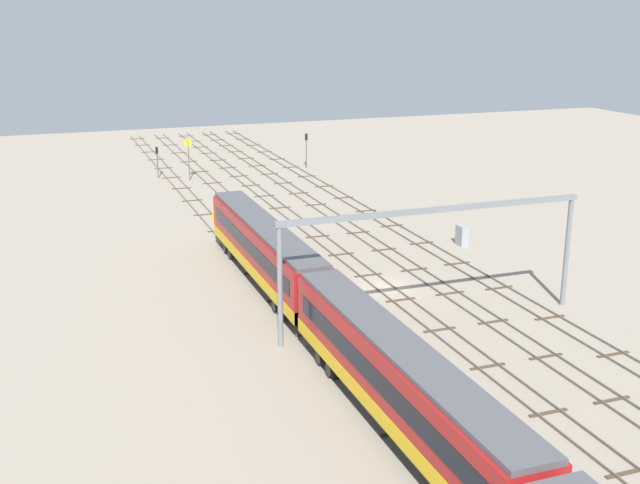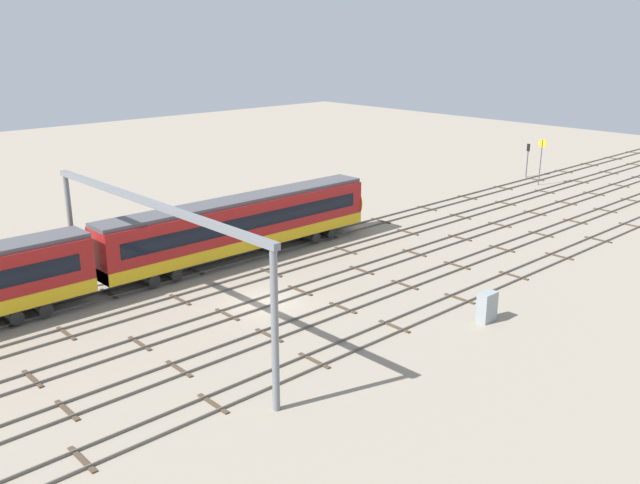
# 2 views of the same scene
# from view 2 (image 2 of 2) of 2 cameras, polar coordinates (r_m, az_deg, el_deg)

# --- Properties ---
(ground_plane) EXTENTS (189.09, 189.09, 0.00)m
(ground_plane) POSITION_cam_2_polar(r_m,az_deg,el_deg) (46.14, -4.56, -5.03)
(ground_plane) COLOR gray
(track_near_foreground) EXTENTS (173.09, 2.40, 0.16)m
(track_near_foreground) POSITION_cam_2_polar(r_m,az_deg,el_deg) (40.36, 3.04, -8.29)
(track_near_foreground) COLOR #59544C
(track_near_foreground) RESTS_ON ground
(track_second_near) EXTENTS (173.09, 2.40, 0.16)m
(track_second_near) POSITION_cam_2_polar(r_m,az_deg,el_deg) (43.12, -1.03, -6.52)
(track_second_near) COLOR #59544C
(track_second_near) RESTS_ON ground
(track_middle) EXTENTS (173.09, 2.40, 0.16)m
(track_middle) POSITION_cam_2_polar(r_m,az_deg,el_deg) (46.12, -4.56, -4.95)
(track_middle) COLOR #59544C
(track_middle) RESTS_ON ground
(track_second_far) EXTENTS (173.09, 2.40, 0.16)m
(track_second_far) POSITION_cam_2_polar(r_m,az_deg,el_deg) (49.29, -7.63, -3.56)
(track_second_far) COLOR #59544C
(track_second_far) RESTS_ON ground
(track_with_train) EXTENTS (173.09, 2.40, 0.16)m
(track_with_train) POSITION_cam_2_polar(r_m,az_deg,el_deg) (52.61, -10.32, -2.34)
(track_with_train) COLOR #59544C
(track_with_train) RESTS_ON ground
(overhead_gantry) EXTENTS (0.40, 22.56, 8.41)m
(overhead_gantry) POSITION_cam_2_polar(r_m,az_deg,el_deg) (39.85, -13.89, 0.88)
(overhead_gantry) COLOR slate
(overhead_gantry) RESTS_ON ground
(speed_sign_near_foreground) EXTENTS (0.14, 0.97, 5.38)m
(speed_sign_near_foreground) POSITION_cam_2_polar(r_m,az_deg,el_deg) (83.94, 17.86, 6.87)
(speed_sign_near_foreground) COLOR #4C4C51
(speed_sign_near_foreground) RESTS_ON ground
(signal_light_trackside_approach) EXTENTS (0.31, 0.32, 4.09)m
(signal_light_trackside_approach) POSITION_cam_2_polar(r_m,az_deg,el_deg) (88.50, 16.84, 6.91)
(signal_light_trackside_approach) COLOR #4C4C51
(signal_light_trackside_approach) RESTS_ON ground
(relay_cabinet) EXTENTS (1.28, 0.76, 1.89)m
(relay_cabinet) POSITION_cam_2_polar(r_m,az_deg,el_deg) (44.11, 13.66, -5.24)
(relay_cabinet) COLOR gray
(relay_cabinet) RESTS_ON ground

